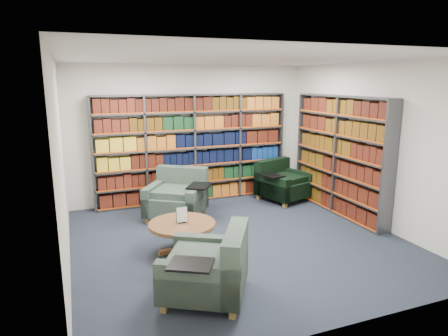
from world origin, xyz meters
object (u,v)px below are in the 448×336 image
object	(u,v)px
coffee_table	(182,229)
chair_green_right	(281,184)
chair_teal_front	(212,270)
chair_teal_left	(178,198)

from	to	relation	value
coffee_table	chair_green_right	bearing A→B (deg)	34.86
chair_teal_front	coffee_table	xyz separation A→B (m)	(0.01, 1.34, 0.03)
chair_green_right	coffee_table	xyz separation A→B (m)	(-2.68, -1.87, 0.03)
chair_green_right	chair_teal_front	xyz separation A→B (m)	(-2.70, -3.21, 0.01)
chair_green_right	coffee_table	bearing A→B (deg)	-145.14
chair_green_right	coffee_table	world-z (taller)	chair_green_right
coffee_table	chair_teal_left	bearing A→B (deg)	77.27
chair_teal_left	chair_green_right	xyz separation A→B (m)	(2.32, 0.28, -0.02)
chair_teal_front	coffee_table	bearing A→B (deg)	89.46
chair_teal_left	chair_teal_front	size ratio (longest dim) A/B	1.06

